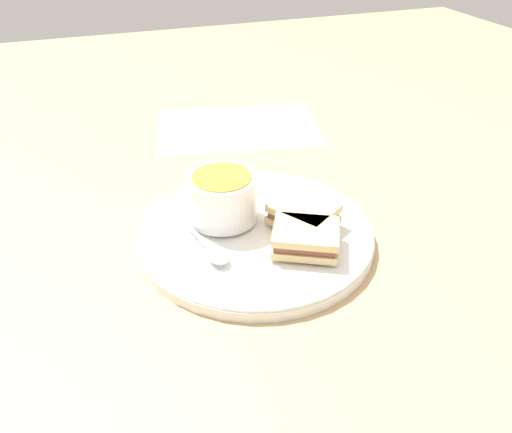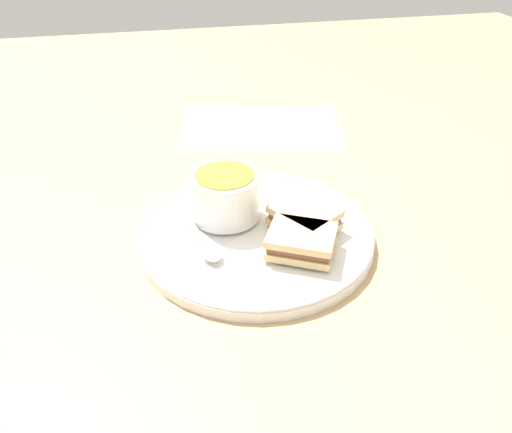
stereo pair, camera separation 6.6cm
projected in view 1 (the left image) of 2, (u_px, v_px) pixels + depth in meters
ground_plane at (256, 239)px, 0.69m from camera, size 2.40×2.40×0.00m
plate at (256, 233)px, 0.68m from camera, size 0.32×0.32×0.02m
soup_bowl at (223, 197)px, 0.68m from camera, size 0.10×0.10×0.07m
spoon at (215, 254)px, 0.62m from camera, size 0.10×0.04×0.01m
sandwich_half_near at (305, 238)px, 0.63m from camera, size 0.10×0.10×0.03m
sandwich_half_far at (303, 214)px, 0.68m from camera, size 0.11×0.10×0.03m
menu_sheet at (238, 127)px, 1.00m from camera, size 0.27×0.35×0.00m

